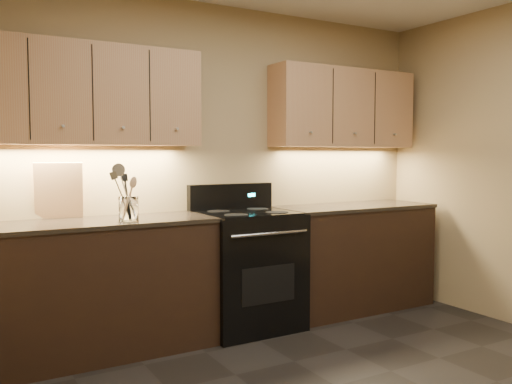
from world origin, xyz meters
The scene contains 13 objects.
wall_back centered at (0.00, 2.00, 1.30)m, with size 4.00×0.04×2.60m, color #A1875F.
counter_left centered at (-1.10, 1.70, 0.47)m, with size 1.62×0.62×0.93m.
counter_right centered at (1.18, 1.70, 0.47)m, with size 1.46×0.62×0.93m.
stove centered at (0.08, 1.68, 0.48)m, with size 0.76×0.68×1.14m.
upper_cab_left centered at (-1.10, 1.85, 1.80)m, with size 1.60×0.30×0.70m, color tan.
upper_cab_right centered at (1.18, 1.85, 1.80)m, with size 1.44×0.30×0.70m, color tan.
outlet_plate centered at (-1.30, 1.99, 1.12)m, with size 0.09×0.01×0.12m, color #B2B5BA.
utensil_crock centered at (-0.90, 1.58, 1.01)m, with size 0.15×0.15×0.17m.
cutting_board centered at (-1.29, 1.94, 1.13)m, with size 0.32×0.02×0.41m, color tan.
wooden_spoon centered at (-0.94, 1.57, 1.09)m, with size 0.06×0.06×0.30m, color tan, non-canonical shape.
black_turner centered at (-0.90, 1.57, 1.11)m, with size 0.08×0.08×0.33m, color black, non-canonical shape.
steel_spatula centered at (-0.88, 1.60, 1.12)m, with size 0.08×0.08×0.36m, color silver, non-canonical shape.
steel_skimmer centered at (-0.87, 1.58, 1.13)m, with size 0.09×0.09×0.37m, color silver, non-canonical shape.
Camera 1 is at (-1.99, -2.04, 1.39)m, focal length 38.00 mm.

